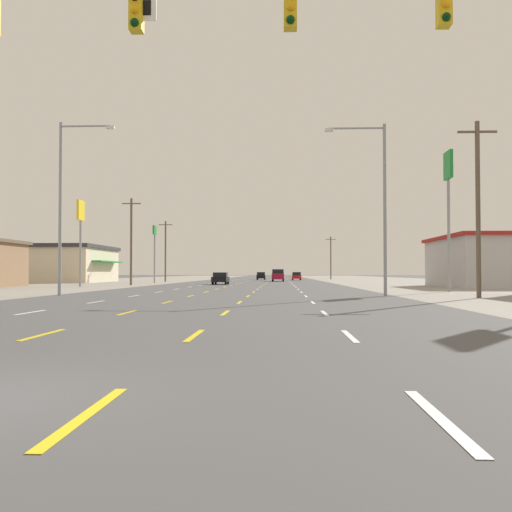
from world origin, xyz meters
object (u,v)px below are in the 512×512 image
at_px(hatchback_center_turn_midfar, 261,276).
at_px(pole_sign_right_row_1, 448,187).
at_px(pole_sign_left_row_1, 81,222).
at_px(streetlight_right_row_0, 379,198).
at_px(sedan_inner_left_nearest, 221,278).
at_px(suv_inner_right_near, 278,275).
at_px(pole_sign_left_row_2, 155,242).
at_px(hatchback_far_right_mid, 296,276).
at_px(streetlight_left_row_0, 65,197).

xyz_separation_m(hatchback_center_turn_midfar, pole_sign_right_row_1, (16.48, -72.87, 7.12)).
bearing_deg(pole_sign_right_row_1, pole_sign_left_row_1, 157.08).
height_order(pole_sign_left_row_1, streetlight_right_row_0, streetlight_right_row_0).
distance_m(sedan_inner_left_nearest, pole_sign_right_row_1, 33.76).
bearing_deg(pole_sign_left_row_1, hatchback_center_turn_midfar, 74.49).
distance_m(suv_inner_right_near, pole_sign_left_row_2, 22.71).
relative_size(suv_inner_right_near, pole_sign_left_row_2, 0.61).
xyz_separation_m(pole_sign_left_row_1, pole_sign_right_row_1, (32.84, -13.89, 1.35)).
xyz_separation_m(pole_sign_left_row_2, pole_sign_right_row_1, (30.32, -37.45, 2.10)).
distance_m(pole_sign_left_row_2, streetlight_right_row_0, 51.62).
xyz_separation_m(sedan_inner_left_nearest, hatchback_far_right_mid, (10.33, 42.16, 0.03)).
relative_size(sedan_inner_left_nearest, streetlight_right_row_0, 0.42).
xyz_separation_m(sedan_inner_left_nearest, pole_sign_left_row_2, (-10.44, 11.12, 5.05)).
xyz_separation_m(hatchback_center_turn_midfar, pole_sign_left_row_2, (-13.85, -35.42, 5.02)).
xyz_separation_m(hatchback_far_right_mid, pole_sign_left_row_2, (-20.77, -31.04, 5.02)).
distance_m(hatchback_far_right_mid, hatchback_center_turn_midfar, 8.19).
bearing_deg(streetlight_right_row_0, pole_sign_left_row_1, 139.70).
distance_m(streetlight_left_row_0, streetlight_right_row_0, 19.67).
bearing_deg(streetlight_left_row_0, hatchback_far_right_mid, 77.75).
height_order(suv_inner_right_near, pole_sign_left_row_2, pole_sign_left_row_2).
bearing_deg(sedan_inner_left_nearest, pole_sign_right_row_1, -52.94).
bearing_deg(pole_sign_left_row_2, hatchback_center_turn_midfar, 68.64).
height_order(pole_sign_right_row_1, streetlight_left_row_0, streetlight_left_row_0).
xyz_separation_m(suv_inner_right_near, hatchback_center_turn_midfar, (-3.44, 21.49, -0.24)).
height_order(pole_sign_left_row_2, pole_sign_right_row_1, pole_sign_right_row_1).
bearing_deg(pole_sign_right_row_1, hatchback_far_right_mid, 97.94).
bearing_deg(hatchback_far_right_mid, streetlight_right_row_0, -87.78).
bearing_deg(hatchback_center_turn_midfar, streetlight_right_row_0, -83.05).
bearing_deg(streetlight_left_row_0, streetlight_right_row_0, -0.00).
bearing_deg(suv_inner_right_near, hatchback_center_turn_midfar, 99.10).
bearing_deg(pole_sign_right_row_1, sedan_inner_left_nearest, 127.06).
relative_size(hatchback_far_right_mid, pole_sign_right_row_1, 0.37).
distance_m(pole_sign_left_row_2, streetlight_left_row_0, 46.02).
relative_size(suv_inner_right_near, hatchback_center_turn_midfar, 1.26).
bearing_deg(pole_sign_left_row_2, streetlight_left_row_0, -84.91).
bearing_deg(streetlight_left_row_0, pole_sign_right_row_1, 17.72).
xyz_separation_m(sedan_inner_left_nearest, suv_inner_right_near, (6.85, 25.04, 0.27)).
height_order(hatchback_center_turn_midfar, streetlight_right_row_0, streetlight_right_row_0).
bearing_deg(hatchback_center_turn_midfar, sedan_inner_left_nearest, -94.19).
distance_m(sedan_inner_left_nearest, streetlight_left_row_0, 35.71).
xyz_separation_m(streetlight_left_row_0, streetlight_right_row_0, (19.67, -0.00, -0.13)).
xyz_separation_m(hatchback_far_right_mid, streetlight_left_row_0, (-16.69, -76.88, 5.40)).
bearing_deg(suv_inner_right_near, pole_sign_right_row_1, -75.76).
relative_size(pole_sign_left_row_1, pole_sign_right_row_1, 0.83).
distance_m(hatchback_far_right_mid, streetlight_right_row_0, 77.11).
bearing_deg(sedan_inner_left_nearest, streetlight_right_row_0, -69.02).
bearing_deg(streetlight_left_row_0, sedan_inner_left_nearest, 79.62).
distance_m(pole_sign_left_row_1, streetlight_right_row_0, 34.44).
xyz_separation_m(hatchback_center_turn_midfar, streetlight_left_row_0, (-9.77, -81.25, 5.40)).
distance_m(suv_inner_right_near, pole_sign_right_row_1, 53.45).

